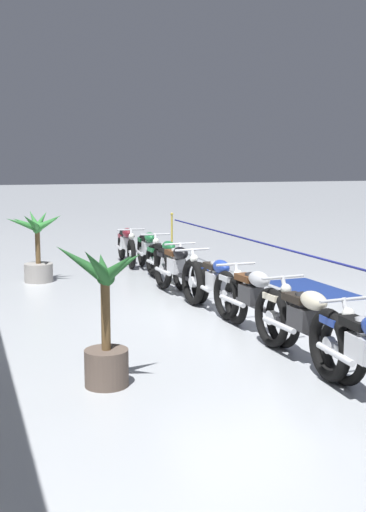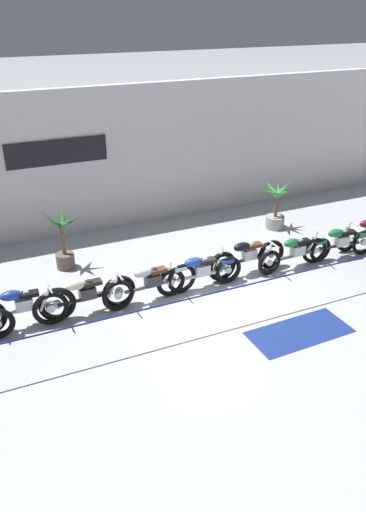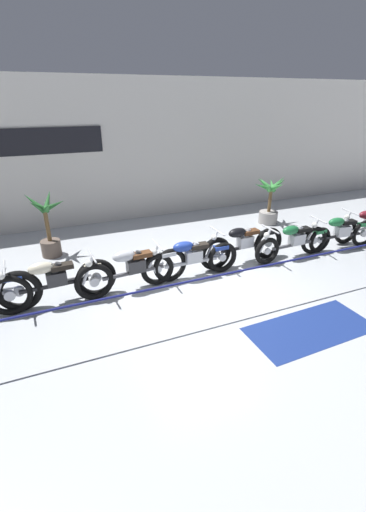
{
  "view_description": "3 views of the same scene",
  "coord_description": "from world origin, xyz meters",
  "px_view_note": "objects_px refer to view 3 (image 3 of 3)",
  "views": [
    {
      "loc": [
        -9.34,
        4.4,
        2.42
      ],
      "look_at": [
        0.4,
        0.97,
        0.89
      ],
      "focal_mm": 45.0,
      "sensor_mm": 36.0,
      "label": 1
    },
    {
      "loc": [
        -4.64,
        -8.84,
        6.28
      ],
      "look_at": [
        -0.28,
        0.94,
        0.77
      ],
      "focal_mm": 35.0,
      "sensor_mm": 36.0,
      "label": 2
    },
    {
      "loc": [
        -2.73,
        -5.52,
        3.62
      ],
      "look_at": [
        -0.37,
        0.12,
        0.78
      ],
      "focal_mm": 24.0,
      "sensor_mm": 36.0,
      "label": 3
    }
  ],
  "objects_px": {
    "motorcycle_cream_2": "(54,282)",
    "motorcycle_black_5": "(243,245)",
    "potted_palm_right_of_row": "(48,229)",
    "floor_banner": "(310,329)",
    "stanchion_far_left": "(146,297)",
    "motorcycle_green_6": "(295,241)",
    "motorcycle_silver_3": "(133,269)",
    "motorcycle_green_7": "(340,233)",
    "potted_palm_left_of_row": "(269,202)",
    "motorcycle_blue_4": "(191,259)"
  },
  "relations": [
    {
      "from": "motorcycle_green_7",
      "to": "motorcycle_green_6",
      "type": "bearing_deg",
      "value": 178.14
    },
    {
      "from": "motorcycle_blue_4",
      "to": "motorcycle_green_6",
      "type": "height_order",
      "value": "motorcycle_blue_4"
    },
    {
      "from": "motorcycle_green_6",
      "to": "potted_palm_left_of_row",
      "type": "xyz_separation_m",
      "value": [
        0.96,
        2.41,
        0.23
      ]
    },
    {
      "from": "motorcycle_green_7",
      "to": "potted_palm_right_of_row",
      "type": "relative_size",
      "value": 1.4
    },
    {
      "from": "motorcycle_cream_2",
      "to": "potted_palm_left_of_row",
      "type": "bearing_deg",
      "value": 20.02
    },
    {
      "from": "motorcycle_green_6",
      "to": "motorcycle_black_5",
      "type": "bearing_deg",
      "value": 170.77
    },
    {
      "from": "potted_palm_right_of_row",
      "to": "floor_banner",
      "type": "bearing_deg",
      "value": -51.5
    },
    {
      "from": "motorcycle_silver_3",
      "to": "motorcycle_green_7",
      "type": "xyz_separation_m",
      "value": [
        5.42,
        -0.05,
        -0.01
      ]
    },
    {
      "from": "stanchion_far_left",
      "to": "motorcycle_black_5",
      "type": "bearing_deg",
      "value": 31.51
    },
    {
      "from": "stanchion_far_left",
      "to": "floor_banner",
      "type": "height_order",
      "value": "stanchion_far_left"
    },
    {
      "from": "motorcycle_blue_4",
      "to": "motorcycle_black_5",
      "type": "height_order",
      "value": "motorcycle_black_5"
    },
    {
      "from": "motorcycle_cream_2",
      "to": "stanchion_far_left",
      "type": "height_order",
      "value": "stanchion_far_left"
    },
    {
      "from": "motorcycle_blue_4",
      "to": "potted_palm_right_of_row",
      "type": "xyz_separation_m",
      "value": [
        -2.73,
        2.43,
        0.23
      ]
    },
    {
      "from": "motorcycle_green_6",
      "to": "stanchion_far_left",
      "type": "bearing_deg",
      "value": -159.79
    },
    {
      "from": "motorcycle_cream_2",
      "to": "motorcycle_black_5",
      "type": "height_order",
      "value": "same"
    },
    {
      "from": "motorcycle_blue_4",
      "to": "floor_banner",
      "type": "distance_m",
      "value": 2.78
    },
    {
      "from": "motorcycle_silver_3",
      "to": "motorcycle_green_7",
      "type": "bearing_deg",
      "value": -0.5
    },
    {
      "from": "motorcycle_black_5",
      "to": "motorcycle_blue_4",
      "type": "bearing_deg",
      "value": -172.32
    },
    {
      "from": "potted_palm_right_of_row",
      "to": "stanchion_far_left",
      "type": "distance_m",
      "value": 4.2
    },
    {
      "from": "motorcycle_silver_3",
      "to": "motorcycle_green_6",
      "type": "distance_m",
      "value": 4.03
    },
    {
      "from": "motorcycle_silver_3",
      "to": "stanchion_far_left",
      "type": "distance_m",
      "value": 1.6
    },
    {
      "from": "motorcycle_cream_2",
      "to": "motorcycle_blue_4",
      "type": "xyz_separation_m",
      "value": [
        2.79,
        -0.02,
        -0.03
      ]
    },
    {
      "from": "motorcycle_blue_4",
      "to": "motorcycle_black_5",
      "type": "distance_m",
      "value": 1.43
    },
    {
      "from": "motorcycle_green_7",
      "to": "floor_banner",
      "type": "bearing_deg",
      "value": -141.04
    },
    {
      "from": "motorcycle_green_7",
      "to": "potted_palm_right_of_row",
      "type": "bearing_deg",
      "value": 160.05
    },
    {
      "from": "potted_palm_right_of_row",
      "to": "stanchion_far_left",
      "type": "relative_size",
      "value": 0.12
    },
    {
      "from": "stanchion_far_left",
      "to": "floor_banner",
      "type": "bearing_deg",
      "value": -18.7
    },
    {
      "from": "potted_palm_right_of_row",
      "to": "motorcycle_blue_4",
      "type": "bearing_deg",
      "value": -41.61
    },
    {
      "from": "motorcycle_cream_2",
      "to": "motorcycle_blue_4",
      "type": "relative_size",
      "value": 1.04
    },
    {
      "from": "floor_banner",
      "to": "potted_palm_left_of_row",
      "type": "bearing_deg",
      "value": 60.87
    },
    {
      "from": "motorcycle_silver_3",
      "to": "motorcycle_green_6",
      "type": "relative_size",
      "value": 1.03
    },
    {
      "from": "potted_palm_right_of_row",
      "to": "motorcycle_silver_3",
      "type": "bearing_deg",
      "value": -59.25
    },
    {
      "from": "motorcycle_green_7",
      "to": "potted_palm_left_of_row",
      "type": "bearing_deg",
      "value": 99.94
    },
    {
      "from": "motorcycle_silver_3",
      "to": "motorcycle_green_7",
      "type": "distance_m",
      "value": 5.42
    },
    {
      "from": "potted_palm_left_of_row",
      "to": "stanchion_far_left",
      "type": "height_order",
      "value": "potted_palm_left_of_row"
    },
    {
      "from": "motorcycle_silver_3",
      "to": "potted_palm_left_of_row",
      "type": "bearing_deg",
      "value": 25.78
    },
    {
      "from": "motorcycle_silver_3",
      "to": "stanchion_far_left",
      "type": "bearing_deg",
      "value": -97.32
    },
    {
      "from": "motorcycle_blue_4",
      "to": "motorcycle_green_6",
      "type": "relative_size",
      "value": 0.97
    },
    {
      "from": "motorcycle_green_7",
      "to": "potted_palm_left_of_row",
      "type": "xyz_separation_m",
      "value": [
        -0.43,
        2.46,
        0.21
      ]
    },
    {
      "from": "stanchion_far_left",
      "to": "floor_banner",
      "type": "distance_m",
      "value": 2.89
    },
    {
      "from": "motorcycle_green_7",
      "to": "floor_banner",
      "type": "distance_m",
      "value": 3.85
    },
    {
      "from": "motorcycle_green_6",
      "to": "floor_banner",
      "type": "relative_size",
      "value": 1.04
    },
    {
      "from": "motorcycle_cream_2",
      "to": "floor_banner",
      "type": "bearing_deg",
      "value": -32.21
    },
    {
      "from": "motorcycle_green_6",
      "to": "motorcycle_green_7",
      "type": "height_order",
      "value": "motorcycle_green_7"
    },
    {
      "from": "motorcycle_green_7",
      "to": "motorcycle_black_5",
      "type": "bearing_deg",
      "value": 174.51
    },
    {
      "from": "motorcycle_green_6",
      "to": "stanchion_far_left",
      "type": "height_order",
      "value": "stanchion_far_left"
    },
    {
      "from": "motorcycle_green_6",
      "to": "motorcycle_green_7",
      "type": "relative_size",
      "value": 1.02
    },
    {
      "from": "motorcycle_silver_3",
      "to": "potted_palm_right_of_row",
      "type": "xyz_separation_m",
      "value": [
        -1.46,
        2.45,
        0.21
      ]
    },
    {
      "from": "motorcycle_green_6",
      "to": "motorcycle_silver_3",
      "type": "bearing_deg",
      "value": 179.96
    },
    {
      "from": "motorcycle_green_6",
      "to": "stanchion_far_left",
      "type": "distance_m",
      "value": 4.51
    }
  ]
}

